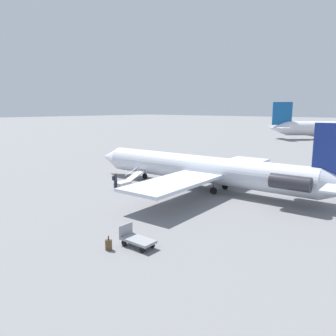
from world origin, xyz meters
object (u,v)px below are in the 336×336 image
Objects in this scene: airplane_main at (208,169)px; suitcase at (109,245)px; boarding_stairs at (125,182)px; luggage_cart at (136,239)px; passenger at (115,180)px.

suitcase is at bearing 99.81° from airplane_main.
boarding_stairs is (7.84, 4.40, -1.77)m from airplane_main.
luggage_cart is at bearing -121.51° from suitcase.
passenger is (7.44, 6.15, -1.15)m from airplane_main.
suitcase is (-11.70, 11.85, -0.05)m from boarding_stairs.
passenger is (-0.40, 1.75, 0.62)m from boarding_stairs.
boarding_stairs is 1.90m from passenger.
luggage_cart is at bearing -133.11° from boarding_stairs.
luggage_cart is at bearing -128.92° from passenger.
airplane_main is 15.63m from luggage_cart.
luggage_cart is (-12.59, 10.40, 0.08)m from boarding_stairs.
boarding_stairs reaches higher than luggage_cart.
passenger reaches higher than suitcase.
airplane_main is at bearing -76.65° from suitcase.
suitcase is at bearing -135.34° from passenger.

